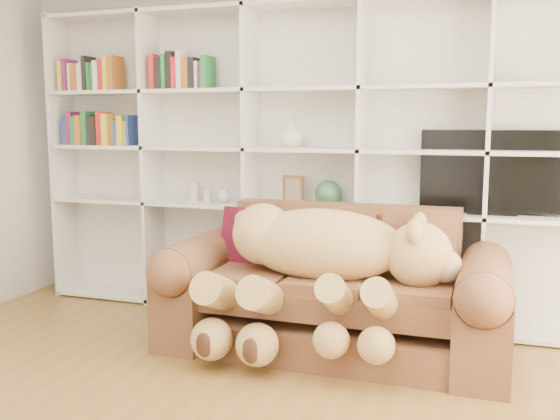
% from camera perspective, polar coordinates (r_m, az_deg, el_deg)
% --- Properties ---
extents(wall_back, '(5.00, 0.02, 2.70)m').
position_cam_1_polar(wall_back, '(4.94, 2.92, 6.21)').
color(wall_back, silver).
rests_on(wall_back, floor).
extents(bookshelf, '(4.43, 0.35, 2.40)m').
position_cam_1_polar(bookshelf, '(4.88, -0.25, 5.68)').
color(bookshelf, silver).
rests_on(bookshelf, floor).
extents(sofa, '(2.23, 0.96, 0.94)m').
position_cam_1_polar(sofa, '(4.19, 4.89, -7.96)').
color(sofa, brown).
rests_on(sofa, floor).
extents(teddy_bear, '(1.57, 0.89, 0.91)m').
position_cam_1_polar(teddy_bear, '(3.96, 3.65, -4.64)').
color(teddy_bear, tan).
rests_on(teddy_bear, sofa).
extents(throw_pillow, '(0.45, 0.29, 0.44)m').
position_cam_1_polar(throw_pillow, '(4.45, -2.67, -2.58)').
color(throw_pillow, '#590F24').
rests_on(throw_pillow, sofa).
extents(tv, '(1.00, 0.18, 0.59)m').
position_cam_1_polar(tv, '(4.61, 18.93, 3.22)').
color(tv, black).
rests_on(tv, bookshelf).
extents(picture_frame, '(0.18, 0.06, 0.22)m').
position_cam_1_polar(picture_frame, '(4.80, 1.25, 1.83)').
color(picture_frame, brown).
rests_on(picture_frame, bookshelf).
extents(green_vase, '(0.21, 0.21, 0.21)m').
position_cam_1_polar(green_vase, '(4.73, 4.45, 1.47)').
color(green_vase, '#305E3A').
rests_on(green_vase, bookshelf).
extents(figurine_tall, '(0.10, 0.10, 0.16)m').
position_cam_1_polar(figurine_tall, '(5.13, -7.89, 1.68)').
color(figurine_tall, beige).
rests_on(figurine_tall, bookshelf).
extents(figurine_short, '(0.07, 0.07, 0.11)m').
position_cam_1_polar(figurine_short, '(5.08, -6.68, 1.34)').
color(figurine_short, beige).
rests_on(figurine_short, bookshelf).
extents(snow_globe, '(0.10, 0.10, 0.10)m').
position_cam_1_polar(snow_globe, '(5.02, -5.10, 1.28)').
color(snow_globe, silver).
rests_on(snow_globe, bookshelf).
extents(shelf_vase, '(0.25, 0.25, 0.20)m').
position_cam_1_polar(shelf_vase, '(4.78, 1.00, 6.95)').
color(shelf_vase, silver).
rests_on(shelf_vase, bookshelf).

